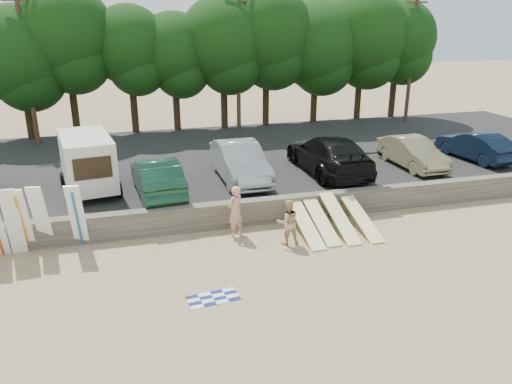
{
  "coord_description": "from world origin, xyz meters",
  "views": [
    {
      "loc": [
        -5.31,
        -14.56,
        7.91
      ],
      "look_at": [
        -0.46,
        3.0,
        1.31
      ],
      "focal_mm": 35.0,
      "sensor_mm": 36.0,
      "label": 1
    }
  ],
  "objects_px": {
    "car_4": "(412,153)",
    "cooler": "(323,218)",
    "car_2": "(240,162)",
    "car_5": "(475,146)",
    "beachgoer_a": "(235,211)",
    "beachgoer_b": "(288,222)",
    "car_3": "(329,154)",
    "box_trailer": "(87,161)",
    "car_1": "(157,177)"
  },
  "relations": [
    {
      "from": "car_1",
      "to": "beachgoer_a",
      "type": "xyz_separation_m",
      "value": [
        2.53,
        -3.38,
        -0.5
      ]
    },
    {
      "from": "car_2",
      "to": "beachgoer_b",
      "type": "relative_size",
      "value": 3.05
    },
    {
      "from": "car_4",
      "to": "car_1",
      "type": "bearing_deg",
      "value": -178.14
    },
    {
      "from": "car_1",
      "to": "car_5",
      "type": "height_order",
      "value": "car_1"
    },
    {
      "from": "beachgoer_b",
      "to": "cooler",
      "type": "xyz_separation_m",
      "value": [
        2.0,
        1.5,
        -0.69
      ]
    },
    {
      "from": "box_trailer",
      "to": "car_5",
      "type": "xyz_separation_m",
      "value": [
        19.0,
        -0.14,
        -0.63
      ]
    },
    {
      "from": "beachgoer_a",
      "to": "beachgoer_b",
      "type": "height_order",
      "value": "beachgoer_a"
    },
    {
      "from": "box_trailer",
      "to": "car_1",
      "type": "height_order",
      "value": "box_trailer"
    },
    {
      "from": "car_1",
      "to": "car_3",
      "type": "relative_size",
      "value": 0.78
    },
    {
      "from": "car_5",
      "to": "cooler",
      "type": "distance_m",
      "value": 10.93
    },
    {
      "from": "car_5",
      "to": "beachgoer_b",
      "type": "bearing_deg",
      "value": 17.88
    },
    {
      "from": "car_2",
      "to": "beachgoer_a",
      "type": "relative_size",
      "value": 2.63
    },
    {
      "from": "car_1",
      "to": "car_4",
      "type": "relative_size",
      "value": 1.09
    },
    {
      "from": "car_1",
      "to": "car_5",
      "type": "distance_m",
      "value": 16.29
    },
    {
      "from": "car_5",
      "to": "cooler",
      "type": "relative_size",
      "value": 11.59
    },
    {
      "from": "car_2",
      "to": "cooler",
      "type": "distance_m",
      "value": 4.88
    },
    {
      "from": "car_3",
      "to": "car_4",
      "type": "distance_m",
      "value": 4.33
    },
    {
      "from": "beachgoer_a",
      "to": "cooler",
      "type": "bearing_deg",
      "value": 151.71
    },
    {
      "from": "cooler",
      "to": "car_2",
      "type": "bearing_deg",
      "value": 132.6
    },
    {
      "from": "car_3",
      "to": "cooler",
      "type": "distance_m",
      "value": 4.65
    },
    {
      "from": "cooler",
      "to": "box_trailer",
      "type": "bearing_deg",
      "value": 166.32
    },
    {
      "from": "car_3",
      "to": "car_4",
      "type": "relative_size",
      "value": 1.39
    },
    {
      "from": "box_trailer",
      "to": "car_1",
      "type": "xyz_separation_m",
      "value": [
        2.74,
        -1.13,
        -0.57
      ]
    },
    {
      "from": "box_trailer",
      "to": "car_4",
      "type": "relative_size",
      "value": 0.93
    },
    {
      "from": "beachgoer_b",
      "to": "car_4",
      "type": "bearing_deg",
      "value": -145.39
    },
    {
      "from": "beachgoer_a",
      "to": "beachgoer_b",
      "type": "relative_size",
      "value": 1.16
    },
    {
      "from": "car_5",
      "to": "beachgoer_b",
      "type": "distance_m",
      "value": 13.3
    },
    {
      "from": "box_trailer",
      "to": "car_4",
      "type": "xyz_separation_m",
      "value": [
        15.15,
        -0.43,
        -0.64
      ]
    },
    {
      "from": "car_4",
      "to": "beachgoer_a",
      "type": "relative_size",
      "value": 2.23
    },
    {
      "from": "car_2",
      "to": "beachgoer_a",
      "type": "bearing_deg",
      "value": -106.65
    },
    {
      "from": "car_5",
      "to": "cooler",
      "type": "xyz_separation_m",
      "value": [
        -10.07,
        -4.05,
        -1.27
      ]
    },
    {
      "from": "box_trailer",
      "to": "car_2",
      "type": "relative_size",
      "value": 0.79
    },
    {
      "from": "beachgoer_a",
      "to": "car_4",
      "type": "bearing_deg",
      "value": 169.0
    },
    {
      "from": "car_5",
      "to": "car_3",
      "type": "bearing_deg",
      "value": -6.46
    },
    {
      "from": "car_5",
      "to": "beachgoer_a",
      "type": "xyz_separation_m",
      "value": [
        -13.73,
        -4.38,
        -0.44
      ]
    },
    {
      "from": "beachgoer_a",
      "to": "cooler",
      "type": "relative_size",
      "value": 5.16
    },
    {
      "from": "box_trailer",
      "to": "car_5",
      "type": "bearing_deg",
      "value": -9.46
    },
    {
      "from": "car_2",
      "to": "car_3",
      "type": "distance_m",
      "value": 4.32
    },
    {
      "from": "car_1",
      "to": "car_5",
      "type": "bearing_deg",
      "value": 178.92
    },
    {
      "from": "car_5",
      "to": "beachgoer_a",
      "type": "bearing_deg",
      "value": 10.91
    },
    {
      "from": "car_3",
      "to": "beachgoer_b",
      "type": "distance_m",
      "value": 6.78
    },
    {
      "from": "box_trailer",
      "to": "beachgoer_a",
      "type": "height_order",
      "value": "box_trailer"
    },
    {
      "from": "car_4",
      "to": "cooler",
      "type": "height_order",
      "value": "car_4"
    },
    {
      "from": "car_2",
      "to": "car_4",
      "type": "bearing_deg",
      "value": -2.41
    },
    {
      "from": "car_2",
      "to": "cooler",
      "type": "relative_size",
      "value": 13.6
    },
    {
      "from": "car_4",
      "to": "beachgoer_b",
      "type": "bearing_deg",
      "value": -148.81
    },
    {
      "from": "box_trailer",
      "to": "beachgoer_a",
      "type": "relative_size",
      "value": 2.07
    },
    {
      "from": "car_1",
      "to": "car_2",
      "type": "xyz_separation_m",
      "value": [
        3.77,
        0.95,
        0.07
      ]
    },
    {
      "from": "car_4",
      "to": "beachgoer_a",
      "type": "distance_m",
      "value": 10.7
    },
    {
      "from": "box_trailer",
      "to": "car_5",
      "type": "height_order",
      "value": "box_trailer"
    }
  ]
}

